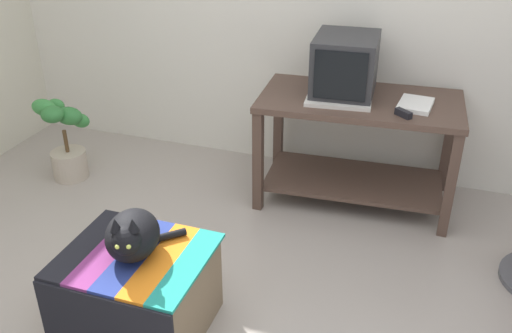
{
  "coord_description": "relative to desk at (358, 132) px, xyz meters",
  "views": [
    {
      "loc": [
        0.84,
        -1.76,
        2.03
      ],
      "look_at": [
        -0.05,
        0.85,
        0.55
      ],
      "focal_mm": 39.64,
      "sensor_mm": 36.0,
      "label": 1
    }
  ],
  "objects": [
    {
      "name": "desk",
      "position": [
        0.0,
        0.0,
        0.0
      ],
      "size": [
        1.3,
        0.74,
        0.73
      ],
      "rotation": [
        0.0,
        0.0,
        0.07
      ],
      "color": "#4C382D",
      "rests_on": "ground_plane"
    },
    {
      "name": "tv_monitor",
      "position": [
        -0.12,
        0.04,
        0.42
      ],
      "size": [
        0.41,
        0.49,
        0.38
      ],
      "rotation": [
        0.0,
        0.0,
        0.07
      ],
      "color": "#28282B",
      "rests_on": "desk"
    },
    {
      "name": "keyboard",
      "position": [
        -0.11,
        -0.16,
        0.25
      ],
      "size": [
        0.41,
        0.19,
        0.02
      ],
      "primitive_type": "cube",
      "rotation": [
        0.0,
        0.0,
        0.11
      ],
      "color": "beige",
      "rests_on": "desk"
    },
    {
      "name": "book",
      "position": [
        0.34,
        -0.03,
        0.25
      ],
      "size": [
        0.21,
        0.27,
        0.03
      ],
      "primitive_type": "cube",
      "rotation": [
        0.0,
        0.0,
        -0.09
      ],
      "color": "white",
      "rests_on": "desk"
    },
    {
      "name": "ottoman_with_blanket",
      "position": [
        -0.76,
        -1.54,
        -0.28
      ],
      "size": [
        0.67,
        0.59,
        0.43
      ],
      "color": "#7A664C",
      "rests_on": "ground_plane"
    },
    {
      "name": "cat",
      "position": [
        -0.76,
        -1.55,
        0.05
      ],
      "size": [
        0.34,
        0.42,
        0.27
      ],
      "rotation": [
        0.0,
        0.0,
        0.33
      ],
      "color": "black",
      "rests_on": "ottoman_with_blanket"
    },
    {
      "name": "potted_plant",
      "position": [
        -1.99,
        -0.38,
        -0.2
      ],
      "size": [
        0.35,
        0.35,
        0.62
      ],
      "color": "#B7A893",
      "rests_on": "ground_plane"
    },
    {
      "name": "stapler",
      "position": [
        0.28,
        -0.21,
        0.25
      ],
      "size": [
        0.11,
        0.1,
        0.04
      ],
      "primitive_type": "cube",
      "rotation": [
        0.0,
        0.0,
        0.89
      ],
      "color": "black",
      "rests_on": "desk"
    },
    {
      "name": "pen",
      "position": [
        0.3,
        0.09,
        0.24
      ],
      "size": [
        0.09,
        0.11,
        0.01
      ],
      "primitive_type": "cylinder",
      "rotation": [
        0.0,
        1.57,
        0.9
      ],
      "color": "#2351B2",
      "rests_on": "desk"
    }
  ]
}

